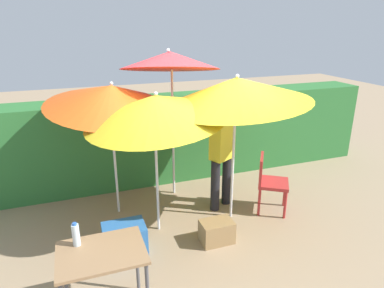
% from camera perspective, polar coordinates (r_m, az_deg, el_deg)
% --- Properties ---
extents(ground_plane, '(24.00, 24.00, 0.00)m').
position_cam_1_polar(ground_plane, '(5.18, 1.15, -12.61)').
color(ground_plane, '#9E8466').
extents(hedge_row, '(8.00, 0.70, 1.54)m').
position_cam_1_polar(hedge_row, '(6.28, -4.18, 1.09)').
color(hedge_row, '#2D7033').
rests_on(hedge_row, ground_plane).
extents(umbrella_rainbow, '(1.55, 1.54, 2.53)m').
position_cam_1_polar(umbrella_rainbow, '(5.28, -3.70, 13.76)').
color(umbrella_rainbow, silver).
rests_on(umbrella_rainbow, ground_plane).
extents(umbrella_orange, '(2.01, 1.99, 2.19)m').
position_cam_1_polar(umbrella_orange, '(4.59, 7.46, 8.88)').
color(umbrella_orange, silver).
rests_on(umbrella_orange, ground_plane).
extents(umbrella_yellow, '(1.86, 1.84, 2.07)m').
position_cam_1_polar(umbrella_yellow, '(4.28, -6.17, 6.06)').
color(umbrella_yellow, silver).
rests_on(umbrella_yellow, ground_plane).
extents(umbrella_navy, '(1.83, 1.82, 2.14)m').
position_cam_1_polar(umbrella_navy, '(4.87, -13.43, 7.76)').
color(umbrella_navy, silver).
rests_on(umbrella_navy, ground_plane).
extents(person_vendor, '(0.53, 0.36, 1.88)m').
position_cam_1_polar(person_vendor, '(5.15, 5.03, -1.24)').
color(person_vendor, black).
rests_on(person_vendor, ground_plane).
extents(chair_plastic, '(0.61, 0.61, 0.89)m').
position_cam_1_polar(chair_plastic, '(5.32, 12.76, -5.91)').
color(chair_plastic, '#B72D2D').
rests_on(chair_plastic, ground_plane).
extents(cooler_box, '(0.52, 0.38, 0.40)m').
position_cam_1_polar(cooler_box, '(4.51, -11.21, -15.47)').
color(cooler_box, '#2D6BB7').
rests_on(cooler_box, ground_plane).
extents(crate_cardboard, '(0.43, 0.29, 0.30)m').
position_cam_1_polar(crate_cardboard, '(4.67, 4.17, -14.44)').
color(crate_cardboard, '#9E7A4C').
rests_on(crate_cardboard, ground_plane).
extents(folding_table, '(0.80, 0.60, 0.79)m').
position_cam_1_polar(folding_table, '(3.44, -14.83, -18.32)').
color(folding_table, '#4C4C51').
rests_on(folding_table, ground_plane).
extents(bottle_water, '(0.07, 0.07, 0.24)m').
position_cam_1_polar(bottle_water, '(3.46, -18.89, -14.19)').
color(bottle_water, silver).
rests_on(bottle_water, folding_table).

